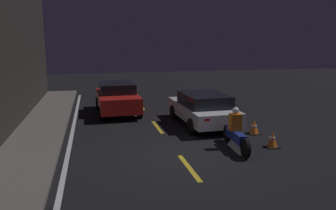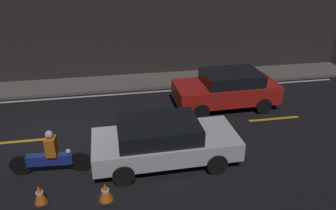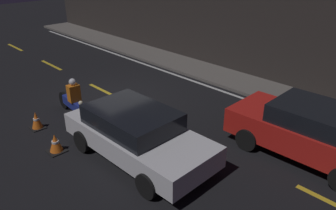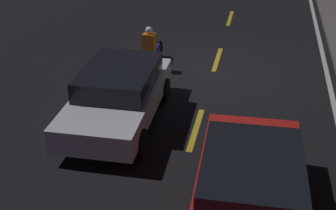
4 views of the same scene
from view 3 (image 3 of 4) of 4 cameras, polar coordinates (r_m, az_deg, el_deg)
The scene contains 12 objects.
ground_plane at distance 12.38m, azimuth -8.51°, elevation 1.13°, with size 56.00×56.00×0.00m, color black.
raised_curb at distance 15.22m, azimuth 5.41°, elevation 6.19°, with size 28.00×1.87×0.13m.
lane_dash_a at distance 20.97m, azimuth -25.08°, elevation 9.09°, with size 2.00×0.14×0.01m.
lane_dash_b at distance 16.91m, azimuth -19.66°, elevation 6.56°, with size 2.00×0.14×0.01m.
lane_dash_c at distance 13.15m, azimuth -11.09°, elevation 2.41°, with size 2.00×0.14×0.01m.
lane_dash_d at distance 10.01m, azimuth 3.44°, elevation -4.73°, with size 2.00×0.14×0.01m.
lane_solid_kerb at distance 14.41m, azimuth 2.30°, elevation 4.92°, with size 25.20×0.14×0.01m.
sedan_white at distance 8.57m, azimuth -5.50°, elevation -4.84°, with size 4.30×2.02×1.34m.
taxi_red at distance 9.30m, azimuth 23.54°, elevation -3.98°, with size 4.10×2.03×1.47m.
motorcycle at distance 11.11m, azimuth -16.09°, elevation 0.61°, with size 2.26×0.38×1.37m.
traffic_cone_near at distance 10.87m, azimuth -21.94°, elevation -2.52°, with size 0.42×0.42×0.56m.
traffic_cone_mid at distance 9.48m, azimuth -19.00°, elevation -6.31°, with size 0.46×0.46×0.53m.
Camera 3 is at (9.32, -6.44, 4.99)m, focal length 35.00 mm.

